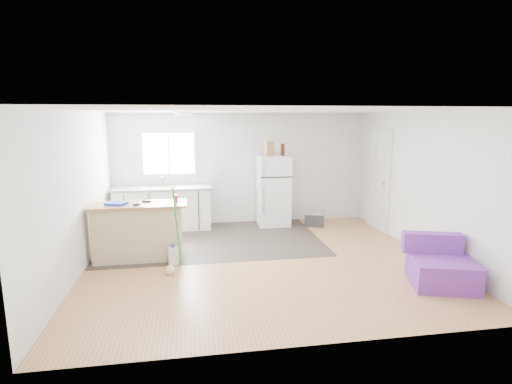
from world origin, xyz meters
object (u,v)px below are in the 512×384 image
(cooler, at_px, (314,218))
(cleaner_jug, at_px, (173,256))
(kitchen_cabinets, at_px, (163,208))
(purple_seat, at_px, (441,267))
(bottle_right, at_px, (283,149))
(blue_tray, at_px, (116,204))
(cardboard_box, at_px, (269,148))
(refrigerator, at_px, (273,190))
(mop, at_px, (172,258))
(bottle_left, at_px, (282,150))
(peninsula, at_px, (139,231))
(red_cup, at_px, (175,198))

(cooler, height_order, cleaner_jug, cleaner_jug)
(cleaner_jug, bearing_deg, kitchen_cabinets, 84.95)
(purple_seat, bearing_deg, bottle_right, 130.01)
(cleaner_jug, relative_size, bottle_right, 1.35)
(blue_tray, height_order, cardboard_box, cardboard_box)
(refrigerator, distance_m, cleaner_jug, 3.00)
(cooler, bearing_deg, mop, -121.71)
(blue_tray, distance_m, bottle_left, 3.58)
(kitchen_cabinets, xyz_separation_m, cardboard_box, (2.23, -0.05, 1.21))
(mop, xyz_separation_m, bottle_right, (2.24, 2.43, 1.40))
(refrigerator, distance_m, bottle_right, 0.90)
(peninsula, bearing_deg, cardboard_box, 34.79)
(red_cup, xyz_separation_m, cardboard_box, (1.89, 1.70, 0.67))
(peninsula, distance_m, blue_tray, 0.57)
(cooler, relative_size, purple_seat, 0.49)
(blue_tray, relative_size, bottle_left, 1.20)
(purple_seat, relative_size, red_cup, 8.35)
(peninsula, height_order, blue_tray, blue_tray)
(kitchen_cabinets, xyz_separation_m, peninsula, (-0.27, -1.78, 0.02))
(peninsula, xyz_separation_m, bottle_right, (2.79, 1.72, 1.16))
(cardboard_box, bearing_deg, red_cup, -138.08)
(bottle_right, bearing_deg, refrigerator, 168.79)
(purple_seat, height_order, cardboard_box, cardboard_box)
(peninsula, bearing_deg, cleaner_jug, -31.55)
(cleaner_jug, height_order, bottle_right, bottle_right)
(mop, height_order, red_cup, mop)
(cooler, distance_m, blue_tray, 4.15)
(refrigerator, distance_m, mop, 3.25)
(red_cup, bearing_deg, refrigerator, 40.89)
(cardboard_box, bearing_deg, refrigerator, 16.13)
(mop, bearing_deg, refrigerator, 63.61)
(kitchen_cabinets, bearing_deg, cardboard_box, -1.70)
(red_cup, height_order, blue_tray, red_cup)
(blue_tray, bearing_deg, mop, -38.20)
(red_cup, xyz_separation_m, bottle_right, (2.19, 1.69, 0.64))
(bottle_right, bearing_deg, blue_tray, -150.74)
(refrigerator, height_order, red_cup, refrigerator)
(mop, bearing_deg, bottle_left, 60.30)
(kitchen_cabinets, distance_m, refrigerator, 2.35)
(mop, height_order, cardboard_box, cardboard_box)
(cooler, bearing_deg, refrigerator, -175.08)
(purple_seat, xyz_separation_m, blue_tray, (-4.58, 1.69, 0.71))
(kitchen_cabinets, bearing_deg, refrigerator, -0.90)
(kitchen_cabinets, relative_size, red_cup, 16.64)
(purple_seat, distance_m, bottle_left, 3.95)
(purple_seat, relative_size, bottle_right, 4.01)
(peninsula, xyz_separation_m, purple_seat, (4.26, -1.71, -0.23))
(kitchen_cabinets, distance_m, purple_seat, 5.31)
(cooler, height_order, bottle_left, bottle_left)
(cardboard_box, xyz_separation_m, bottle_right, (0.29, -0.01, -0.02))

